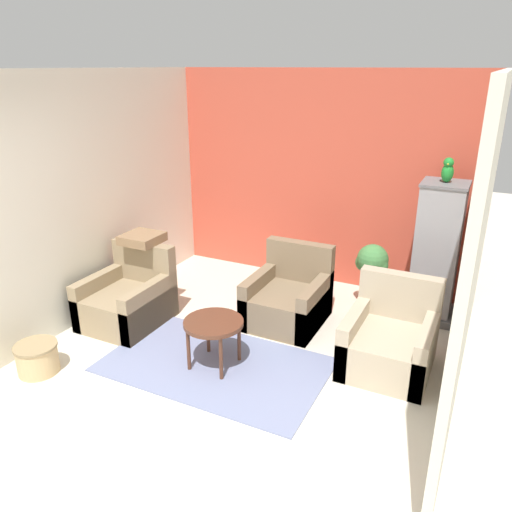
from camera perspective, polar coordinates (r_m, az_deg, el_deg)
The scene contains 14 objects.
ground_plane at distance 4.10m, azimuth -12.05°, elevation -20.81°, with size 20.00×20.00×0.00m, color beige.
wall_back_accent at distance 6.44m, azimuth 7.33°, elevation 8.62°, with size 3.99×0.06×2.67m.
wall_left at distance 5.90m, azimuth -17.51°, elevation 6.67°, with size 0.06×3.62×2.67m.
wall_right at distance 4.34m, azimuth 23.97°, elevation 0.82°, with size 0.06×3.62×2.67m.
area_rug at distance 4.92m, azimuth -4.72°, elevation -12.27°, with size 2.11×1.25×0.01m.
coffee_table at distance 4.71m, azimuth -4.87°, elevation -8.01°, with size 0.56×0.56×0.48m.
armchair_left at distance 5.73m, azimuth -14.38°, elevation -4.91°, with size 0.78×0.87×0.84m.
armchair_right at distance 4.93m, azimuth 15.04°, elevation -9.46°, with size 0.78×0.87×0.84m.
armchair_middle at distance 5.58m, azimuth 3.72°, elevation -4.97°, with size 0.78×0.87×0.84m.
birdcage at distance 5.83m, azimuth 19.91°, elevation 0.28°, with size 0.55×0.55×1.56m.
parrot at distance 5.59m, azimuth 21.07°, elevation 9.09°, with size 0.12×0.22×0.26m.
potted_plant at distance 5.92m, azimuth 13.10°, elevation -1.03°, with size 0.40×0.36×0.78m.
wicker_basket at distance 5.16m, azimuth -23.73°, elevation -10.53°, with size 0.39×0.39×0.29m.
throw_pillow at distance 5.72m, azimuth -12.88°, elevation 1.98°, with size 0.40×0.40×0.10m.
Camera 1 is at (2.03, -2.31, 2.70)m, focal length 35.00 mm.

